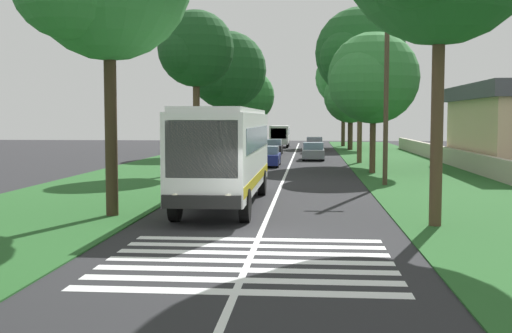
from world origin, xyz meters
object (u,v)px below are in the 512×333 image
Objects in this scene: roadside_tree_left_2 at (195,51)px; roadside_tree_right_0 at (342,79)px; roadside_tree_right_2 at (371,81)px; trailing_car_0 at (267,157)px; roadside_tree_left_4 at (246,98)px; roadside_tree_right_3 at (358,55)px; roadside_tree_right_4 at (349,98)px; trailing_minibus_0 at (280,134)px; utility_pole at (386,94)px; trailing_car_2 at (273,147)px; roadside_tree_left_0 at (226,72)px; trailing_car_1 at (313,152)px; trailing_car_3 at (314,144)px; coach_bus at (226,150)px.

roadside_tree_left_2 is 40.02m from roadside_tree_right_0.
roadside_tree_right_0 is 1.36× the size of roadside_tree_right_2.
roadside_tree_left_4 is at bearing 9.09° from trailing_car_0.
trailing_car_0 is 10.55m from roadside_tree_right_3.
roadside_tree_right_4 is (29.38, -11.31, -1.93)m from roadside_tree_left_2.
utility_pole is (-42.44, -7.25, 3.03)m from trailing_minibus_0.
trailing_car_2 is 21.77m from roadside_tree_left_2.
roadside_tree_left_0 is 11.18m from roadside_tree_left_4.
utility_pole is at bearing -170.08° from trailing_car_1.
roadside_tree_right_0 is 1.36× the size of roadside_tree_right_4.
roadside_tree_right_3 is at bearing -153.37° from roadside_tree_left_4.
roadside_tree_right_0 reaches higher than trailing_car_2.
trailing_car_3 is 8.20m from trailing_minibus_0.
roadside_tree_right_4 reaches higher than trailing_car_1.
roadside_tree_right_2 is at bearing -149.20° from roadside_tree_left_0.
trailing_car_2 is 22.03m from roadside_tree_right_2.
roadside_tree_left_4 is (9.79, 3.46, 4.97)m from trailing_car_2.
coach_bus is at bearing 170.48° from roadside_tree_right_4.
roadside_tree_left_4 reaches higher than trailing_minibus_0.
roadside_tree_right_2 is 29.30m from roadside_tree_right_4.
trailing_car_2 is 0.50× the size of roadside_tree_left_4.
trailing_car_3 is 0.49× the size of utility_pole.
roadside_tree_left_4 is 31.84m from roadside_tree_right_2.
roadside_tree_right_2 is 0.74× the size of roadside_tree_right_3.
roadside_tree_left_2 reaches higher than trailing_minibus_0.
trailing_car_3 is 0.72× the size of trailing_minibus_0.
utility_pole reaches higher than roadside_tree_left_4.
roadside_tree_right_0 is (8.34, -10.82, 2.43)m from roadside_tree_left_4.
utility_pole is (-35.33, -3.25, 3.91)m from trailing_car_3.
roadside_tree_left_2 is at bearing -178.20° from roadside_tree_left_0.
trailing_minibus_0 is at bearing 112.70° from roadside_tree_right_0.
trailing_car_1 is 15.47m from trailing_car_3.
roadside_tree_left_0 reaches higher than trailing_car_2.
coach_bus is 1.86× the size of trailing_minibus_0.
trailing_car_1 is 20.53m from utility_pole.
roadside_tree_right_2 is (-38.38, 0.24, -2.43)m from roadside_tree_right_0.
roadside_tree_left_0 is 1.13× the size of roadside_tree_left_2.
coach_bus is 2.60× the size of trailing_car_2.
roadside_tree_right_4 is 36.46m from utility_pole.
trailing_car_3 is (22.69, -3.50, 0.00)m from trailing_car_0.
roadside_tree_right_3 is (24.18, -6.82, 5.95)m from coach_bus.
utility_pole reaches higher than roadside_tree_right_2.
trailing_car_3 is at bearing 9.14° from roadside_tree_right_3.
roadside_tree_right_0 is at bearing -15.97° from roadside_tree_left_2.
trailing_car_0 is at bearing 28.13° from utility_pole.
roadside_tree_right_4 is (-6.00, -7.68, 4.04)m from trailing_minibus_0.
coach_bus is 28.05m from trailing_car_1.
roadside_tree_left_4 is (10.97, -0.79, -1.99)m from roadside_tree_left_0.
roadside_tree_right_0 is at bearing -8.00° from trailing_car_1.
trailing_car_0 is 0.37× the size of roadside_tree_right_0.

